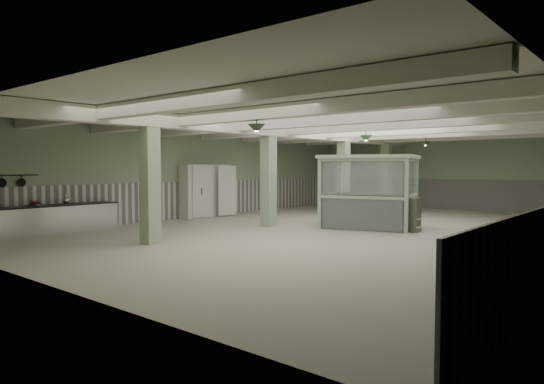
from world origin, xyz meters
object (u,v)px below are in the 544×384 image
Objects in this scene: walkin_cooler at (206,191)px; prep_counter at (45,220)px; guard_booth at (370,178)px; filing_cabinet at (413,215)px.

prep_counter is at bearing -89.29° from walkin_cooler.
guard_booth reaches higher than prep_counter.
filing_cabinet is (8.65, 1.09, -0.54)m from walkin_cooler.
walkin_cooler is 8.74m from filing_cabinet.
guard_booth is (6.83, 8.17, 1.25)m from prep_counter.
guard_booth is at bearing 50.11° from prep_counter.
guard_booth is at bearing 166.80° from filing_cabinet.
walkin_cooler reaches higher than prep_counter.
filing_cabinet is at bearing 7.16° from walkin_cooler.
walkin_cooler reaches higher than filing_cabinet.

